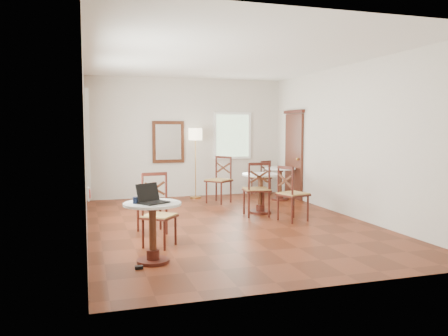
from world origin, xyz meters
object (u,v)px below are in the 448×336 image
cafe_table_near (153,226)px  chair_mid_b (292,194)px  cafe_table_back (280,180)px  floor_lamp (195,139)px  chair_near_a (152,203)px  chair_mid_a (257,189)px  navy_mug (136,200)px  chair_near_b (158,215)px  chair_back_b (219,180)px  mouse (158,202)px  power_adapter (139,267)px  cafe_table_mid (261,189)px  laptop (151,198)px  chair_back_a (262,178)px  water_glass (143,198)px

cafe_table_near → chair_mid_b: chair_mid_b is taller
cafe_table_back → floor_lamp: floor_lamp is taller
chair_near_a → chair_mid_a: chair_mid_a is taller
navy_mug → cafe_table_near: bearing=0.4°
chair_near_b → chair_back_b: chair_back_b is taller
mouse → power_adapter: (-0.27, -0.18, -0.79)m
cafe_table_mid → cafe_table_back: cafe_table_mid is taller
cafe_table_back → laptop: bearing=-131.0°
cafe_table_near → cafe_table_back: cafe_table_near is taller
chair_back_a → chair_near_b: bearing=28.5°
cafe_table_near → navy_mug: navy_mug is taller
laptop → mouse: 0.09m
floor_lamp → navy_mug: bearing=-111.3°
water_glass → floor_lamp: bearing=69.4°
laptop → cafe_table_near: bearing=6.8°
cafe_table_mid → water_glass: size_ratio=7.96×
chair_mid_a → power_adapter: 3.85m
cafe_table_back → navy_mug: 5.81m
cafe_table_back → power_adapter: 5.99m
cafe_table_back → floor_lamp: 2.32m
cafe_table_back → chair_near_b: 4.96m
chair_mid_b → laptop: 3.48m
navy_mug → chair_back_a: bearing=53.8°
cafe_table_mid → laptop: bearing=-133.0°
cafe_table_back → floor_lamp: size_ratio=0.45×
cafe_table_mid → chair_mid_b: chair_mid_b is taller
chair_near_b → cafe_table_mid: bearing=-12.8°
cafe_table_mid → floor_lamp: floor_lamp is taller
cafe_table_back → chair_mid_b: chair_mid_b is taller
chair_back_b → cafe_table_mid: bearing=-23.8°
cafe_table_back → power_adapter: cafe_table_back is taller
cafe_table_mid → chair_mid_a: bearing=-124.5°
chair_back_b → chair_mid_a: bearing=-32.1°
chair_back_a → chair_mid_b: bearing=54.0°
cafe_table_near → chair_back_b: size_ratio=0.73×
power_adapter → cafe_table_mid: bearing=47.0°
mouse → cafe_table_near: bearing=142.4°
chair_near_a → water_glass: size_ratio=10.10×
chair_near_b → mouse: 0.91m
navy_mug → cafe_table_back: bearing=47.5°
chair_back_b → power_adapter: (-2.38, -4.52, -0.52)m
water_glass → chair_back_b: bearing=61.7°
cafe_table_back → chair_near_b: size_ratio=0.84×
chair_near_a → power_adapter: 1.99m
chair_mid_b → power_adapter: chair_mid_b is taller
chair_near_b → chair_back_b: bearing=8.0°
chair_near_a → laptop: (-0.24, -1.67, 0.34)m
chair_near_a → chair_near_b: size_ratio=1.11×
chair_near_b → floor_lamp: floor_lamp is taller
chair_near_a → mouse: bearing=78.8°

